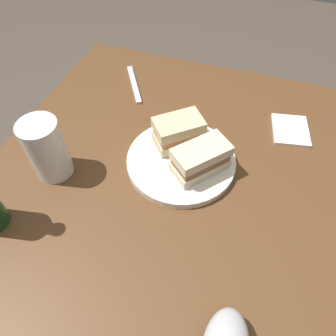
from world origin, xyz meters
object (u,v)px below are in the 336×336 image
object	(u,v)px
napkin	(291,130)
sandwich_half_right	(178,132)
pint_glass	(48,152)
fork	(134,84)
sandwich_half_left	(201,159)
plate	(181,161)

from	to	relation	value
napkin	sandwich_half_right	bearing A→B (deg)	-60.20
sandwich_half_right	pint_glass	bearing A→B (deg)	-57.36
fork	pint_glass	bearing A→B (deg)	140.65
sandwich_half_right	sandwich_half_left	bearing A→B (deg)	48.78
pint_glass	plate	bearing A→B (deg)	112.72
pint_glass	fork	size ratio (longest dim) A/B	0.80
plate	sandwich_half_left	distance (m)	0.07
sandwich_half_left	fork	bearing A→B (deg)	-133.97
pint_glass	napkin	world-z (taller)	pint_glass
plate	sandwich_half_right	world-z (taller)	sandwich_half_right
sandwich_half_right	napkin	distance (m)	0.30
sandwich_half_left	pint_glass	bearing A→B (deg)	-73.01
sandwich_half_left	napkin	distance (m)	0.29
sandwich_half_right	fork	size ratio (longest dim) A/B	0.72
sandwich_half_right	fork	distance (m)	0.29
pint_glass	napkin	size ratio (longest dim) A/B	1.32
pint_glass	fork	xyz separation A→B (m)	(-0.36, 0.05, -0.06)
sandwich_half_left	sandwich_half_right	xyz separation A→B (m)	(-0.06, -0.07, 0.00)
plate	pint_glass	world-z (taller)	pint_glass
sandwich_half_right	pint_glass	world-z (taller)	pint_glass
napkin	sandwich_half_left	bearing A→B (deg)	-41.93
sandwich_half_right	pint_glass	distance (m)	0.30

